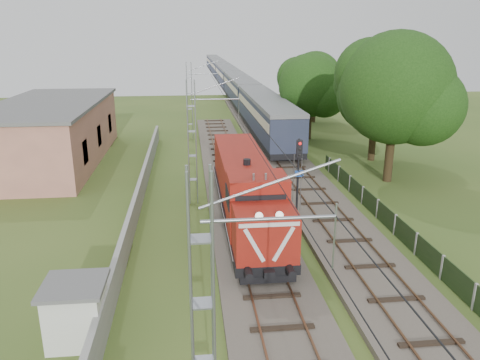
{
  "coord_description": "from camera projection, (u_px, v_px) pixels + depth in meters",
  "views": [
    {
      "loc": [
        -3.17,
        -17.35,
        10.63
      ],
      "look_at": [
        -0.19,
        9.62,
        2.2
      ],
      "focal_mm": 35.0,
      "sensor_mm": 36.0,
      "label": 1
    }
  ],
  "objects": [
    {
      "name": "boundary_wall",
      "position": [
        140.0,
        194.0,
        30.44
      ],
      "size": [
        0.25,
        40.0,
        1.5
      ],
      "primitive_type": "cube",
      "color": "#9E9E99",
      "rests_on": "ground"
    },
    {
      "name": "tree_a",
      "position": [
        397.0,
        89.0,
        33.56
      ],
      "size": [
        8.52,
        8.12,
        11.05
      ],
      "color": "#3E2F19",
      "rests_on": "ground"
    },
    {
      "name": "relay_hut",
      "position": [
        76.0,
        312.0,
        16.75
      ],
      "size": [
        2.22,
        2.22,
        2.28
      ],
      "color": "silver",
      "rests_on": "ground"
    },
    {
      "name": "coach_rake",
      "position": [
        227.0,
        75.0,
        96.33
      ],
      "size": [
        3.27,
        122.34,
        3.78
      ],
      "color": "black",
      "rests_on": "ground"
    },
    {
      "name": "catenary",
      "position": [
        193.0,
        143.0,
        29.83
      ],
      "size": [
        3.31,
        70.0,
        8.0
      ],
      "color": "gray",
      "rests_on": "ground"
    },
    {
      "name": "ground",
      "position": [
        269.0,
        295.0,
        19.95
      ],
      "size": [
        140.0,
        140.0,
        0.0
      ],
      "primitive_type": "plane",
      "color": "#3A551F",
      "rests_on": "ground"
    },
    {
      "name": "signal_post",
      "position": [
        299.0,
        164.0,
        27.85
      ],
      "size": [
        0.53,
        0.41,
        4.8
      ],
      "color": "black",
      "rests_on": "ground"
    },
    {
      "name": "tree_b",
      "position": [
        377.0,
        95.0,
        39.88
      ],
      "size": [
        7.07,
        6.73,
        9.16
      ],
      "color": "#3E2F19",
      "rests_on": "ground"
    },
    {
      "name": "locomotive",
      "position": [
        246.0,
        188.0,
        27.1
      ],
      "size": [
        2.84,
        16.21,
        4.12
      ],
      "color": "black",
      "rests_on": "ground"
    },
    {
      "name": "tree_d",
      "position": [
        316.0,
        78.0,
        58.19
      ],
      "size": [
        6.77,
        6.45,
        8.78
      ],
      "color": "#3E2F19",
      "rests_on": "ground"
    },
    {
      "name": "track_side",
      "position": [
        288.0,
        165.0,
        39.41
      ],
      "size": [
        4.2,
        80.0,
        0.45
      ],
      "color": "#6B6054",
      "rests_on": "ground"
    },
    {
      "name": "station_building",
      "position": [
        52.0,
        132.0,
        40.38
      ],
      "size": [
        8.4,
        20.4,
        5.22
      ],
      "color": "tan",
      "rests_on": "ground"
    },
    {
      "name": "tree_c",
      "position": [
        311.0,
        86.0,
        48.4
      ],
      "size": [
        6.88,
        6.55,
        8.92
      ],
      "color": "#3E2F19",
      "rests_on": "ground"
    },
    {
      "name": "track_main",
      "position": [
        248.0,
        227.0,
        26.54
      ],
      "size": [
        4.2,
        70.0,
        0.45
      ],
      "color": "#6B6054",
      "rests_on": "ground"
    },
    {
      "name": "fence",
      "position": [
        416.0,
        244.0,
        23.46
      ],
      "size": [
        0.12,
        32.0,
        1.2
      ],
      "color": "black",
      "rests_on": "ground"
    }
  ]
}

